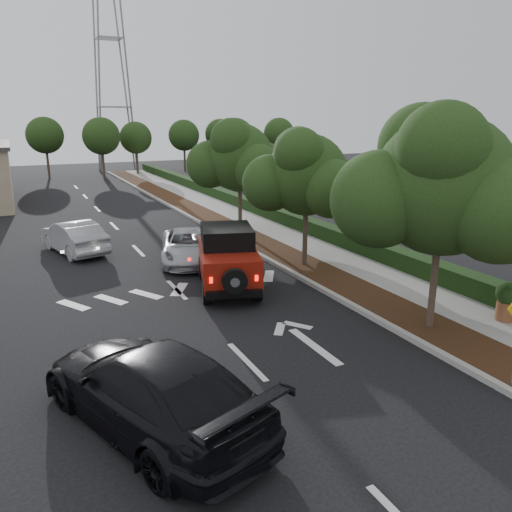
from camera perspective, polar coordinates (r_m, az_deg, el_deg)
ground at (r=12.86m, az=-1.05°, el=-11.96°), size 120.00×120.00×0.00m
curb at (r=24.94m, az=-2.97°, el=1.96°), size 0.20×70.00×0.15m
planting_strip at (r=25.34m, az=-0.89°, el=2.16°), size 1.80×70.00×0.12m
sidewalk at (r=26.17m, az=2.89°, el=2.58°), size 2.00×70.00×0.12m
hedge at (r=26.78m, az=5.54°, el=3.57°), size 0.80×70.00×0.80m
transmission_tower at (r=59.65m, az=-15.42°, el=9.33°), size 7.00×4.00×28.00m
street_tree_near at (r=15.48m, az=19.15°, el=-7.91°), size 3.80×3.80×5.92m
street_tree_mid at (r=20.66m, az=5.54°, el=-1.21°), size 3.20×3.20×5.32m
street_tree_far at (r=26.24m, az=-1.81°, el=2.49°), size 3.40×3.40×5.62m
red_jeep at (r=17.82m, az=-3.30°, el=-0.13°), size 2.98×4.52×2.21m
silver_suv_ahead at (r=21.35m, az=-7.78°, el=1.11°), size 3.44×5.17×1.32m
black_suv_oncoming at (r=10.32m, az=-11.90°, el=-14.47°), size 4.14×6.21×1.67m
silver_sedan_oncoming at (r=23.95m, az=-20.10°, el=2.06°), size 2.65×4.70×1.47m
terracotta_planter at (r=16.49m, az=26.85°, el=-4.19°), size 0.72×0.72×1.25m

